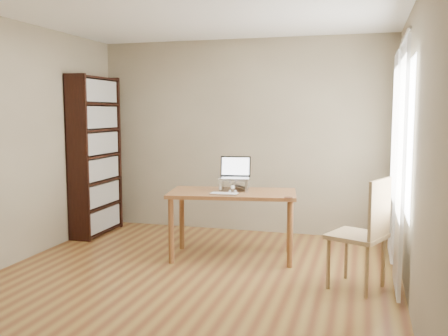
# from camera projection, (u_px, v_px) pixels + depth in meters

# --- Properties ---
(room) EXTENTS (4.04, 4.54, 2.64)m
(room) POSITION_uv_depth(u_px,v_px,m) (188.00, 148.00, 4.62)
(room) COLOR brown
(room) RESTS_ON ground
(bookshelf) EXTENTS (0.30, 0.90, 2.10)m
(bookshelf) POSITION_uv_depth(u_px,v_px,m) (96.00, 156.00, 6.62)
(bookshelf) COLOR black
(bookshelf) RESTS_ON ground
(curtains) EXTENTS (0.03, 1.90, 2.25)m
(curtains) POSITION_uv_depth(u_px,v_px,m) (397.00, 159.00, 4.88)
(curtains) COLOR white
(curtains) RESTS_ON ground
(desk) EXTENTS (1.48, 0.91, 0.75)m
(desk) POSITION_uv_depth(u_px,v_px,m) (233.00, 200.00, 5.55)
(desk) COLOR brown
(desk) RESTS_ON ground
(laptop_stand) EXTENTS (0.32, 0.25, 0.13)m
(laptop_stand) POSITION_uv_depth(u_px,v_px,m) (234.00, 183.00, 5.60)
(laptop_stand) COLOR silver
(laptop_stand) RESTS_ON desk
(laptop) EXTENTS (0.38, 0.34, 0.24)m
(laptop) POSITION_uv_depth(u_px,v_px,m) (236.00, 173.00, 5.65)
(laptop) COLOR silver
(laptop) RESTS_ON laptop_stand
(keyboard) EXTENTS (0.30, 0.13, 0.02)m
(keyboard) POSITION_uv_depth(u_px,v_px,m) (224.00, 194.00, 5.33)
(keyboard) COLOR silver
(keyboard) RESTS_ON desk
(coaster) EXTENTS (0.09, 0.09, 0.01)m
(coaster) POSITION_uv_depth(u_px,v_px,m) (288.00, 198.00, 5.14)
(coaster) COLOR #512A1B
(coaster) RESTS_ON desk
(cat) EXTENTS (0.24, 0.48, 0.14)m
(cat) POSITION_uv_depth(u_px,v_px,m) (234.00, 185.00, 5.64)
(cat) COLOR #454036
(cat) RESTS_ON desk
(chair) EXTENTS (0.61, 0.61, 1.04)m
(chair) POSITION_uv_depth(u_px,v_px,m) (366.00, 229.00, 4.56)
(chair) COLOR #A08556
(chair) RESTS_ON ground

